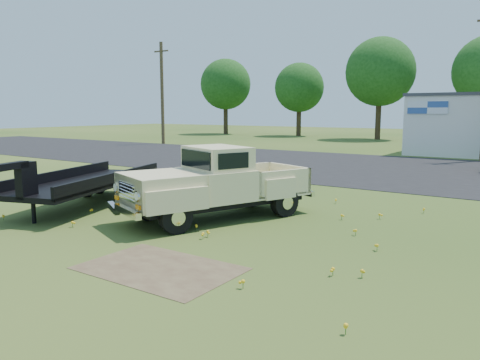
{
  "coord_description": "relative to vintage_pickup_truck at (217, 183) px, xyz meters",
  "views": [
    {
      "loc": [
        7.63,
        -9.29,
        3.02
      ],
      "look_at": [
        0.66,
        1.0,
        1.16
      ],
      "focal_mm": 35.0,
      "sensor_mm": 36.0,
      "label": 1
    }
  ],
  "objects": [
    {
      "name": "ground",
      "position": [
        0.13,
        -1.03,
        -1.02
      ],
      "size": [
        140.0,
        140.0,
        0.0
      ],
      "primitive_type": "plane",
      "color": "#2D4C18",
      "rests_on": "ground"
    },
    {
      "name": "asphalt_lot",
      "position": [
        0.13,
        13.97,
        -1.02
      ],
      "size": [
        90.0,
        14.0,
        0.02
      ],
      "primitive_type": "cube",
      "color": "black",
      "rests_on": "ground"
    },
    {
      "name": "dirt_patch_a",
      "position": [
        1.63,
        -4.03,
        -1.02
      ],
      "size": [
        3.0,
        2.0,
        0.01
      ],
      "primitive_type": "cube",
      "color": "brown",
      "rests_on": "ground"
    },
    {
      "name": "dirt_patch_b",
      "position": [
        -1.87,
        2.47,
        -1.02
      ],
      "size": [
        2.2,
        1.6,
        0.01
      ],
      "primitive_type": "cube",
      "color": "brown",
      "rests_on": "ground"
    },
    {
      "name": "utility_pole_west",
      "position": [
        -21.87,
        20.97,
        3.58
      ],
      "size": [
        1.6,
        0.3,
        9.0
      ],
      "color": "#4A3A22",
      "rests_on": "ground"
    },
    {
      "name": "treeline_a",
      "position": [
        -27.87,
        38.97,
        5.28
      ],
      "size": [
        6.4,
        6.4,
        9.52
      ],
      "color": "#392B1A",
      "rests_on": "ground"
    },
    {
      "name": "treeline_b",
      "position": [
        -17.87,
        39.97,
        4.65
      ],
      "size": [
        5.76,
        5.76,
        8.57
      ],
      "color": "#392B1A",
      "rests_on": "ground"
    },
    {
      "name": "treeline_c",
      "position": [
        -7.87,
        38.47,
        5.92
      ],
      "size": [
        7.04,
        7.04,
        10.47
      ],
      "color": "#392B1A",
      "rests_on": "ground"
    },
    {
      "name": "vintage_pickup_truck",
      "position": [
        0.0,
        0.0,
        0.0
      ],
      "size": [
        4.15,
        6.03,
        2.04
      ],
      "primitive_type": null,
      "rotation": [
        0.0,
        0.0,
        -0.39
      ],
      "color": "beige",
      "rests_on": "ground"
    },
    {
      "name": "flatbed_trailer",
      "position": [
        -4.49,
        -0.96,
        -0.15
      ],
      "size": [
        3.95,
        6.68,
        1.73
      ],
      "primitive_type": null,
      "rotation": [
        0.0,
        0.0,
        0.31
      ],
      "color": "black",
      "rests_on": "ground"
    }
  ]
}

